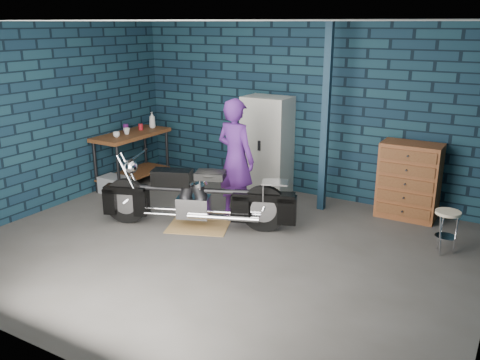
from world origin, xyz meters
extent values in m
plane|color=#494644|center=(0.00, 0.00, 0.00)|extent=(6.00, 6.00, 0.00)
cube|color=black|center=(0.00, 2.50, 1.35)|extent=(6.00, 0.02, 2.70)
cube|color=black|center=(-3.00, 0.00, 1.35)|extent=(0.02, 5.00, 2.70)
cube|color=silver|center=(0.00, 0.00, 2.70)|extent=(6.00, 5.00, 0.02)
cube|color=#122738|center=(0.55, 1.95, 1.35)|extent=(0.10, 0.10, 2.70)
cube|color=brown|center=(-2.68, 1.43, 0.46)|extent=(0.60, 1.40, 0.91)
cube|color=olive|center=(-0.64, 0.43, 0.00)|extent=(0.98, 0.86, 0.01)
imported|color=#441B68|center=(-0.41, 1.04, 0.85)|extent=(0.69, 0.52, 1.71)
cube|color=gray|center=(-2.66, 0.93, 0.14)|extent=(0.45, 0.32, 0.28)
cube|color=beige|center=(-0.53, 2.23, 0.79)|extent=(0.73, 0.52, 1.57)
cube|color=brown|center=(1.73, 2.23, 0.54)|extent=(0.82, 0.45, 1.09)
imported|color=#C1B092|center=(-2.66, 1.07, 0.95)|extent=(0.14, 0.14, 0.09)
imported|color=#C1B092|center=(-2.67, 1.32, 0.96)|extent=(0.13, 0.13, 0.10)
cylinder|color=#561861|center=(-2.85, 1.49, 0.97)|extent=(0.11, 0.11, 0.12)
cylinder|color=maroon|center=(-2.71, 1.71, 0.96)|extent=(0.09, 0.09, 0.11)
imported|color=gray|center=(-2.66, 1.96, 1.05)|extent=(0.14, 0.14, 0.28)
camera|label=1|loc=(3.12, -4.86, 2.69)|focal=38.00mm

